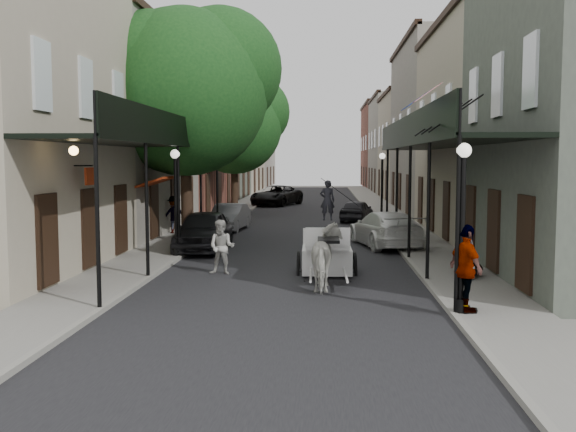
# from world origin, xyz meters

# --- Properties ---
(ground) EXTENTS (140.00, 140.00, 0.00)m
(ground) POSITION_xyz_m (0.00, 0.00, 0.00)
(ground) COLOR gray
(ground) RESTS_ON ground
(road) EXTENTS (8.00, 90.00, 0.01)m
(road) POSITION_xyz_m (0.00, 20.00, 0.01)
(road) COLOR black
(road) RESTS_ON ground
(sidewalk_left) EXTENTS (2.20, 90.00, 0.12)m
(sidewalk_left) POSITION_xyz_m (-5.00, 20.00, 0.06)
(sidewalk_left) COLOR gray
(sidewalk_left) RESTS_ON ground
(sidewalk_right) EXTENTS (2.20, 90.00, 0.12)m
(sidewalk_right) POSITION_xyz_m (5.00, 20.00, 0.06)
(sidewalk_right) COLOR gray
(sidewalk_right) RESTS_ON ground
(building_row_left) EXTENTS (5.00, 80.00, 10.50)m
(building_row_left) POSITION_xyz_m (-8.60, 30.00, 5.25)
(building_row_left) COLOR #A69C85
(building_row_left) RESTS_ON ground
(building_row_right) EXTENTS (5.00, 80.00, 10.50)m
(building_row_right) POSITION_xyz_m (8.60, 30.00, 5.25)
(building_row_right) COLOR gray
(building_row_right) RESTS_ON ground
(gallery_left) EXTENTS (2.20, 18.05, 4.88)m
(gallery_left) POSITION_xyz_m (-4.79, 6.98, 4.05)
(gallery_left) COLOR black
(gallery_left) RESTS_ON sidewalk_left
(gallery_right) EXTENTS (2.20, 18.05, 4.88)m
(gallery_right) POSITION_xyz_m (4.79, 6.98, 4.05)
(gallery_right) COLOR black
(gallery_right) RESTS_ON sidewalk_right
(tree_near) EXTENTS (7.31, 6.80, 9.63)m
(tree_near) POSITION_xyz_m (-4.20, 10.18, 6.49)
(tree_near) COLOR #382619
(tree_near) RESTS_ON sidewalk_left
(tree_far) EXTENTS (6.45, 6.00, 8.61)m
(tree_far) POSITION_xyz_m (-4.25, 24.18, 5.84)
(tree_far) COLOR #382619
(tree_far) RESTS_ON sidewalk_left
(lamppost_right_near) EXTENTS (0.32, 0.32, 3.71)m
(lamppost_right_near) POSITION_xyz_m (4.10, -2.00, 2.05)
(lamppost_right_near) COLOR black
(lamppost_right_near) RESTS_ON sidewalk_right
(lamppost_left) EXTENTS (0.32, 0.32, 3.71)m
(lamppost_left) POSITION_xyz_m (-4.10, 6.00, 2.05)
(lamppost_left) COLOR black
(lamppost_left) RESTS_ON sidewalk_left
(lamppost_right_far) EXTENTS (0.32, 0.32, 3.71)m
(lamppost_right_far) POSITION_xyz_m (4.10, 18.00, 2.05)
(lamppost_right_far) COLOR black
(lamppost_right_far) RESTS_ON sidewalk_right
(horse) EXTENTS (0.97, 2.07, 1.74)m
(horse) POSITION_xyz_m (1.21, 0.99, 0.87)
(horse) COLOR silver
(horse) RESTS_ON ground
(carriage) EXTENTS (1.84, 2.59, 2.90)m
(carriage) POSITION_xyz_m (1.16, 3.70, 1.13)
(carriage) COLOR black
(carriage) RESTS_ON ground
(pedestrian_walking) EXTENTS (0.89, 0.74, 1.66)m
(pedestrian_walking) POSITION_xyz_m (-2.00, 3.00, 0.83)
(pedestrian_walking) COLOR #ADACA3
(pedestrian_walking) RESTS_ON ground
(pedestrian_sidewalk_left) EXTENTS (1.27, 1.12, 1.71)m
(pedestrian_sidewalk_left) POSITION_xyz_m (-5.80, 12.78, 0.98)
(pedestrian_sidewalk_left) COLOR gray
(pedestrian_sidewalk_left) RESTS_ON sidewalk_left
(pedestrian_sidewalk_right) EXTENTS (0.84, 1.23, 1.94)m
(pedestrian_sidewalk_right) POSITION_xyz_m (4.20, -2.00, 1.09)
(pedestrian_sidewalk_right) COLOR gray
(pedestrian_sidewalk_right) RESTS_ON sidewalk_right
(car_left_near) EXTENTS (1.88, 4.58, 1.55)m
(car_left_near) POSITION_xyz_m (-3.52, 8.03, 0.78)
(car_left_near) COLOR black
(car_left_near) RESTS_ON ground
(car_left_mid) EXTENTS (1.72, 4.10, 1.32)m
(car_left_mid) POSITION_xyz_m (-3.60, 15.06, 0.66)
(car_left_mid) COLOR gray
(car_left_mid) RESTS_ON ground
(car_left_far) EXTENTS (4.17, 6.01, 1.53)m
(car_left_far) POSITION_xyz_m (-2.60, 32.66, 0.76)
(car_left_far) COLOR black
(car_left_far) RESTS_ON ground
(car_right_near) EXTENTS (3.04, 5.25, 1.43)m
(car_right_near) POSITION_xyz_m (3.51, 9.55, 0.72)
(car_right_near) COLOR white
(car_right_near) RESTS_ON ground
(car_right_far) EXTENTS (2.29, 3.90, 1.25)m
(car_right_far) POSITION_xyz_m (2.89, 20.01, 0.62)
(car_right_far) COLOR black
(car_right_far) RESTS_ON ground
(trash_bags) EXTENTS (0.81, 0.96, 0.46)m
(trash_bags) POSITION_xyz_m (5.26, 2.29, 0.34)
(trash_bags) COLOR black
(trash_bags) RESTS_ON sidewalk_right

